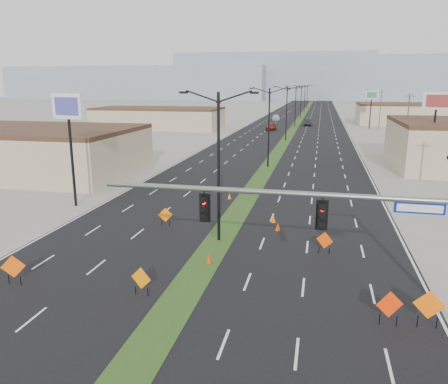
% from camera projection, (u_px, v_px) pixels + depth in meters
% --- Properties ---
extents(ground, '(600.00, 600.00, 0.00)m').
position_uv_depth(ground, '(155.00, 336.00, 18.69)').
color(ground, gray).
rests_on(ground, ground).
extents(road_surface, '(25.00, 400.00, 0.02)m').
position_uv_depth(road_surface, '(296.00, 125.00, 113.45)').
color(road_surface, black).
rests_on(road_surface, ground).
extents(median_strip, '(2.00, 400.00, 0.04)m').
position_uv_depth(median_strip, '(296.00, 125.00, 113.45)').
color(median_strip, '#264318').
rests_on(median_strip, ground).
extents(building_sw_far, '(30.00, 14.00, 4.50)m').
position_uv_depth(building_sw_far, '(159.00, 119.00, 105.41)').
color(building_sw_far, tan).
rests_on(building_sw_far, ground).
extents(building_se_far, '(44.00, 16.00, 5.00)m').
position_uv_depth(building_se_far, '(445.00, 115.00, 114.36)').
color(building_se_far, tan).
rests_on(building_se_far, ground).
extents(mesa_west, '(180.00, 50.00, 22.00)m').
position_uv_depth(mesa_west, '(139.00, 83.00, 306.54)').
color(mesa_west, gray).
rests_on(mesa_west, ground).
extents(mesa_center, '(220.00, 50.00, 28.00)m').
position_uv_depth(mesa_center, '(375.00, 78.00, 291.21)').
color(mesa_center, gray).
rests_on(mesa_center, ground).
extents(mesa_backdrop, '(140.00, 50.00, 32.00)m').
position_uv_depth(mesa_backdrop, '(274.00, 76.00, 324.36)').
color(mesa_backdrop, gray).
rests_on(mesa_backdrop, ground).
extents(signal_mast, '(16.30, 0.60, 8.00)m').
position_uv_depth(signal_mast, '(368.00, 229.00, 17.64)').
color(signal_mast, slate).
rests_on(signal_mast, ground).
extents(streetlight_0, '(5.15, 0.24, 10.02)m').
position_uv_depth(streetlight_0, '(219.00, 163.00, 28.76)').
color(streetlight_0, black).
rests_on(streetlight_0, ground).
extents(streetlight_1, '(5.15, 0.24, 10.02)m').
position_uv_depth(streetlight_1, '(269.00, 125.00, 55.29)').
color(streetlight_1, black).
rests_on(streetlight_1, ground).
extents(streetlight_2, '(5.15, 0.24, 10.02)m').
position_uv_depth(streetlight_2, '(287.00, 112.00, 81.82)').
color(streetlight_2, black).
rests_on(streetlight_2, ground).
extents(streetlight_3, '(5.15, 0.24, 10.02)m').
position_uv_depth(streetlight_3, '(296.00, 105.00, 108.36)').
color(streetlight_3, black).
rests_on(streetlight_3, ground).
extents(streetlight_4, '(5.15, 0.24, 10.02)m').
position_uv_depth(streetlight_4, '(301.00, 101.00, 134.89)').
color(streetlight_4, black).
rests_on(streetlight_4, ground).
extents(streetlight_5, '(5.15, 0.24, 10.02)m').
position_uv_depth(streetlight_5, '(305.00, 98.00, 161.42)').
color(streetlight_5, black).
rests_on(streetlight_5, ground).
extents(streetlight_6, '(5.15, 0.24, 10.02)m').
position_uv_depth(streetlight_6, '(307.00, 96.00, 187.96)').
color(streetlight_6, black).
rests_on(streetlight_6, ground).
extents(utility_pole_1, '(1.60, 0.20, 9.00)m').
position_uv_depth(utility_pole_1, '(407.00, 121.00, 70.23)').
color(utility_pole_1, '#4C3823').
rests_on(utility_pole_1, ground).
extents(utility_pole_2, '(1.60, 0.20, 9.00)m').
position_uv_depth(utility_pole_2, '(380.00, 109.00, 103.39)').
color(utility_pole_2, '#4C3823').
rests_on(utility_pole_2, ground).
extents(utility_pole_3, '(1.60, 0.20, 9.00)m').
position_uv_depth(utility_pole_3, '(366.00, 103.00, 136.56)').
color(utility_pole_3, '#4C3823').
rests_on(utility_pole_3, ground).
extents(car_left, '(2.29, 4.97, 1.65)m').
position_uv_depth(car_left, '(271.00, 127.00, 101.58)').
color(car_left, maroon).
rests_on(car_left, ground).
extents(car_mid, '(2.33, 5.19, 1.66)m').
position_uv_depth(car_mid, '(307.00, 122.00, 112.77)').
color(car_mid, black).
rests_on(car_mid, ground).
extents(car_far, '(2.67, 5.40, 1.51)m').
position_uv_depth(car_far, '(276.00, 118.00, 128.99)').
color(car_far, silver).
rests_on(car_far, ground).
extents(construction_sign_0, '(1.16, 0.56, 1.67)m').
position_uv_depth(construction_sign_0, '(13.00, 268.00, 23.22)').
color(construction_sign_0, '#FF5A05').
rests_on(construction_sign_0, ground).
extents(construction_sign_1, '(1.14, 0.29, 1.54)m').
position_uv_depth(construction_sign_1, '(141.00, 279.00, 22.02)').
color(construction_sign_1, orange).
rests_on(construction_sign_1, ground).
extents(construction_sign_2, '(1.05, 0.32, 1.43)m').
position_uv_depth(construction_sign_2, '(165.00, 216.00, 32.89)').
color(construction_sign_2, orange).
rests_on(construction_sign_2, ground).
extents(construction_sign_3, '(1.02, 0.47, 1.46)m').
position_uv_depth(construction_sign_3, '(325.00, 241.00, 27.49)').
color(construction_sign_3, '#F04D05').
rests_on(construction_sign_3, ground).
extents(construction_sign_4, '(1.20, 0.43, 1.67)m').
position_uv_depth(construction_sign_4, '(390.00, 306.00, 19.23)').
color(construction_sign_4, '#FF3205').
rests_on(construction_sign_4, ground).
extents(construction_sign_5, '(1.35, 0.17, 1.80)m').
position_uv_depth(construction_sign_5, '(429.00, 306.00, 19.04)').
color(construction_sign_5, '#FF6105').
rests_on(construction_sign_5, ground).
extents(cone_0, '(0.38, 0.38, 0.62)m').
position_uv_depth(cone_0, '(209.00, 258.00, 26.17)').
color(cone_0, red).
rests_on(cone_0, ground).
extents(cone_1, '(0.50, 0.50, 0.66)m').
position_uv_depth(cone_1, '(273.00, 219.00, 33.85)').
color(cone_1, '#E15704').
rests_on(cone_1, ground).
extents(cone_2, '(0.41, 0.41, 0.63)m').
position_uv_depth(cone_2, '(278.00, 226.00, 32.01)').
color(cone_2, '#F44705').
rests_on(cone_2, ground).
extents(cone_3, '(0.34, 0.34, 0.56)m').
position_uv_depth(cone_3, '(229.00, 196.00, 40.78)').
color(cone_3, '#FF6E05').
rests_on(cone_3, ground).
extents(pole_sign_west, '(3.17, 1.05, 9.73)m').
position_uv_depth(pole_sign_west, '(68.00, 115.00, 36.75)').
color(pole_sign_west, black).
rests_on(pole_sign_west, ground).
extents(pole_sign_east_near, '(3.00, 1.55, 9.57)m').
position_uv_depth(pole_sign_east_near, '(436.00, 107.00, 52.01)').
color(pole_sign_east_near, black).
rests_on(pole_sign_east_near, ground).
extents(pole_sign_east_far, '(2.85, 1.36, 8.94)m').
position_uv_depth(pole_sign_east_far, '(372.00, 98.00, 102.33)').
color(pole_sign_east_far, black).
rests_on(pole_sign_east_far, ground).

